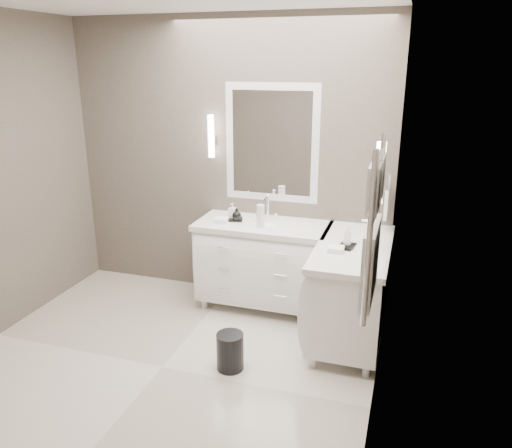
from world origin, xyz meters
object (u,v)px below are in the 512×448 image
(vanity_right, at_px, (351,286))
(waste_bin, at_px, (230,351))
(vanity_back, at_px, (263,260))
(towel_ladder, at_px, (372,235))

(vanity_right, height_order, waste_bin, vanity_right)
(vanity_back, distance_m, waste_bin, 1.13)
(towel_ladder, height_order, waste_bin, towel_ladder)
(vanity_right, xyz_separation_m, waste_bin, (-0.81, -0.75, -0.34))
(towel_ladder, xyz_separation_m, waste_bin, (-1.04, 0.55, -1.24))
(waste_bin, bearing_deg, vanity_right, 42.68)
(vanity_right, relative_size, towel_ladder, 1.38)
(towel_ladder, bearing_deg, waste_bin, 152.03)
(vanity_back, height_order, towel_ladder, towel_ladder)
(vanity_right, relative_size, waste_bin, 4.20)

